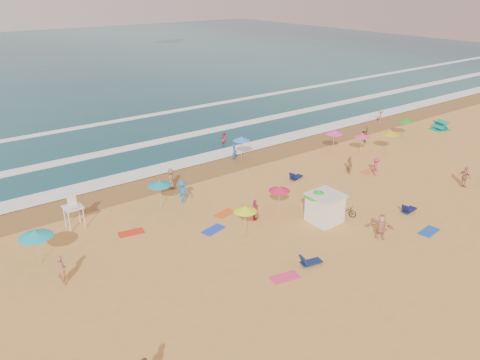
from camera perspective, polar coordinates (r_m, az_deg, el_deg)
ground at (r=33.53m, az=7.99°, el=-5.07°), size 220.00×220.00×0.00m
ocean at (r=107.97m, az=-25.57°, el=12.62°), size 220.00×140.00×0.18m
wet_sand at (r=42.40m, az=-3.81°, el=1.34°), size 220.00×220.00×0.00m
surf_foam at (r=49.58m, az=-9.40°, el=4.48°), size 200.00×18.70×0.05m
cabana at (r=33.38m, az=10.30°, el=-3.44°), size 2.00×2.00×2.00m
cabana_roof at (r=32.93m, az=10.43°, el=-1.79°), size 2.20×2.20×0.12m
bicycle at (r=34.76m, az=12.76°, el=-3.59°), size 1.07×1.73×0.86m
lifeguard_stand at (r=34.00m, az=-19.61°, el=-3.89°), size 1.20×1.20×2.10m
beach_umbrellas at (r=34.06m, az=12.27°, el=-0.99°), size 45.50×29.56×0.75m
loungers at (r=36.20m, az=18.26°, el=-3.56°), size 56.91×16.89×0.34m
towels at (r=30.90m, az=8.14°, el=-7.68°), size 37.31×18.92×0.03m
popup_tents at (r=55.54m, az=25.99°, el=4.98°), size 4.70×9.71×1.20m
beachgoers at (r=36.15m, az=5.63°, el=-1.28°), size 49.22×27.42×2.14m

